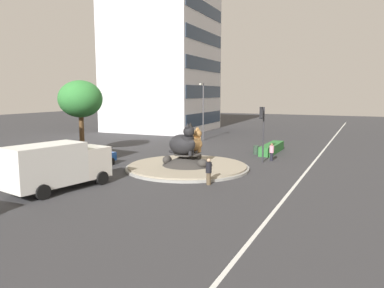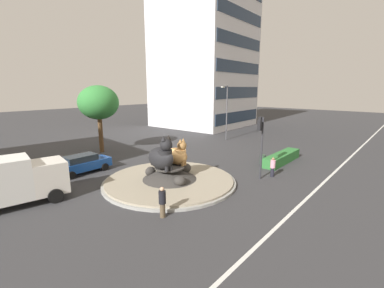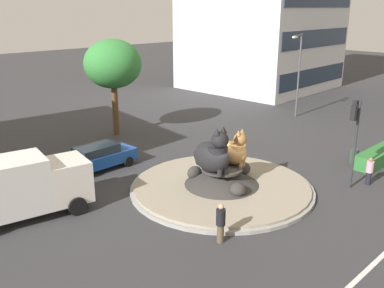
# 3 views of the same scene
# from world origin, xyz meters

# --- Properties ---
(ground_plane) EXTENTS (160.00, 160.00, 0.00)m
(ground_plane) POSITION_xyz_m (0.00, 0.00, 0.00)
(ground_plane) COLOR #333335
(lane_centreline) EXTENTS (112.00, 0.20, 0.01)m
(lane_centreline) POSITION_xyz_m (0.00, -8.86, 0.00)
(lane_centreline) COLOR silver
(lane_centreline) RESTS_ON ground
(roundabout_island) EXTENTS (9.95, 9.95, 1.26)m
(roundabout_island) POSITION_xyz_m (0.02, 0.00, 0.39)
(roundabout_island) COLOR gray
(roundabout_island) RESTS_ON ground
(cat_statue_black) EXTENTS (1.63, 2.55, 2.54)m
(cat_statue_black) POSITION_xyz_m (-0.78, -0.04, 2.19)
(cat_statue_black) COLOR black
(cat_statue_black) RESTS_ON roundabout_island
(cat_statue_tabby) EXTENTS (1.43, 2.22, 2.08)m
(cat_statue_tabby) POSITION_xyz_m (0.81, -0.09, 2.02)
(cat_statue_tabby) COLOR #9E703D
(cat_statue_tabby) RESTS_ON roundabout_island
(traffic_light_mast) EXTENTS (0.78, 0.47, 4.88)m
(traffic_light_mast) POSITION_xyz_m (5.19, -4.68, 3.57)
(traffic_light_mast) COLOR #2D2D33
(traffic_light_mast) RESTS_ON ground
(office_tower) EXTENTS (15.78, 15.40, 24.99)m
(office_tower) POSITION_xyz_m (26.63, 17.70, 12.50)
(office_tower) COLOR silver
(office_tower) RESTS_ON ground
(clipped_hedge_strip) EXTENTS (5.98, 1.20, 0.90)m
(clipped_hedge_strip) POSITION_xyz_m (10.92, -4.24, 0.45)
(clipped_hedge_strip) COLOR #2D7033
(clipped_hedge_strip) RESTS_ON ground
(broadleaf_tree_behind_island) EXTENTS (4.30, 4.30, 7.32)m
(broadleaf_tree_behind_island) POSITION_xyz_m (1.91, 12.73, 5.45)
(broadleaf_tree_behind_island) COLOR brown
(broadleaf_tree_behind_island) RESTS_ON ground
(streetlight_arm) EXTENTS (2.07, 0.65, 7.34)m
(streetlight_arm) POSITION_xyz_m (16.73, 6.08, 4.25)
(streetlight_arm) COLOR #4C4C51
(streetlight_arm) RESTS_ON ground
(pedestrian_black_shirt) EXTENTS (0.40, 0.40, 1.77)m
(pedestrian_black_shirt) POSITION_xyz_m (-4.11, -3.61, 0.93)
(pedestrian_black_shirt) COLOR brown
(pedestrian_black_shirt) RESTS_ON ground
(pedestrian_pink_shirt) EXTENTS (0.40, 0.40, 1.59)m
(pedestrian_pink_shirt) POSITION_xyz_m (6.39, -5.30, 0.83)
(pedestrian_pink_shirt) COLOR black
(pedestrian_pink_shirt) RESTS_ON ground
(sedan_on_far_lane) EXTENTS (4.49, 2.02, 1.56)m
(sedan_on_far_lane) POSITION_xyz_m (-3.11, 7.25, 0.82)
(sedan_on_far_lane) COLOR #19479E
(sedan_on_far_lane) RESTS_ON ground
(delivery_box_truck) EXTENTS (6.85, 3.44, 2.98)m
(delivery_box_truck) POSITION_xyz_m (-9.41, 4.39, 1.62)
(delivery_box_truck) COLOR silver
(delivery_box_truck) RESTS_ON ground
(litter_bin) EXTENTS (0.56, 0.56, 0.90)m
(litter_bin) POSITION_xyz_m (9.16, -3.10, 0.45)
(litter_bin) COLOR #2D4233
(litter_bin) RESTS_ON ground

